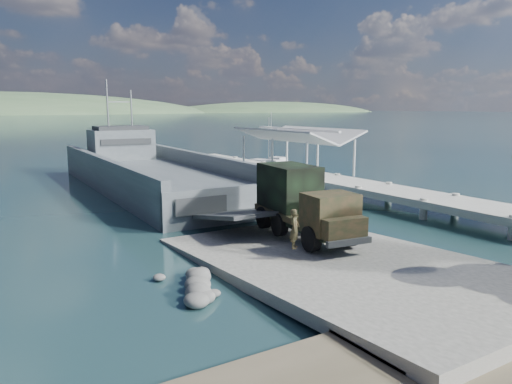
{
  "coord_description": "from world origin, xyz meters",
  "views": [
    {
      "loc": [
        -14.47,
        -16.9,
        7.16
      ],
      "look_at": [
        -0.1,
        6.0,
        2.54
      ],
      "focal_mm": 35.0,
      "sensor_mm": 36.0,
      "label": 1
    }
  ],
  "objects_px": {
    "landing_craft": "(154,180)",
    "military_truck": "(302,202)",
    "soldier": "(295,237)",
    "sailboat_far": "(272,163)",
    "sailboat_near": "(269,165)",
    "pier": "(304,169)"
  },
  "relations": [
    {
      "from": "landing_craft",
      "to": "military_truck",
      "type": "distance_m",
      "value": 21.18
    },
    {
      "from": "landing_craft",
      "to": "soldier",
      "type": "height_order",
      "value": "landing_craft"
    },
    {
      "from": "landing_craft",
      "to": "sailboat_far",
      "type": "distance_m",
      "value": 20.75
    },
    {
      "from": "sailboat_far",
      "to": "military_truck",
      "type": "bearing_deg",
      "value": -140.25
    },
    {
      "from": "soldier",
      "to": "sailboat_near",
      "type": "height_order",
      "value": "sailboat_near"
    },
    {
      "from": "landing_craft",
      "to": "soldier",
      "type": "relative_size",
      "value": 20.42
    },
    {
      "from": "military_truck",
      "to": "sailboat_far",
      "type": "xyz_separation_m",
      "value": [
        18.52,
        30.3,
        -1.92
      ]
    },
    {
      "from": "landing_craft",
      "to": "military_truck",
      "type": "height_order",
      "value": "landing_craft"
    },
    {
      "from": "pier",
      "to": "landing_craft",
      "type": "distance_m",
      "value": 13.35
    },
    {
      "from": "military_truck",
      "to": "landing_craft",
      "type": "bearing_deg",
      "value": 97.21
    },
    {
      "from": "pier",
      "to": "sailboat_far",
      "type": "bearing_deg",
      "value": 66.21
    },
    {
      "from": "military_truck",
      "to": "sailboat_near",
      "type": "height_order",
      "value": "sailboat_near"
    },
    {
      "from": "landing_craft",
      "to": "soldier",
      "type": "xyz_separation_m",
      "value": [
        -2.43,
        -23.93,
        0.51
      ]
    },
    {
      "from": "sailboat_near",
      "to": "sailboat_far",
      "type": "height_order",
      "value": "sailboat_far"
    },
    {
      "from": "military_truck",
      "to": "soldier",
      "type": "height_order",
      "value": "military_truck"
    },
    {
      "from": "sailboat_far",
      "to": "landing_craft",
      "type": "bearing_deg",
      "value": -172.57
    },
    {
      "from": "military_truck",
      "to": "sailboat_near",
      "type": "bearing_deg",
      "value": 66.22
    },
    {
      "from": "sailboat_near",
      "to": "sailboat_far",
      "type": "relative_size",
      "value": 0.91
    },
    {
      "from": "landing_craft",
      "to": "sailboat_far",
      "type": "relative_size",
      "value": 5.42
    },
    {
      "from": "pier",
      "to": "soldier",
      "type": "distance_m",
      "value": 23.25
    },
    {
      "from": "pier",
      "to": "sailboat_far",
      "type": "height_order",
      "value": "sailboat_far"
    },
    {
      "from": "pier",
      "to": "sailboat_far",
      "type": "relative_size",
      "value": 6.53
    }
  ]
}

